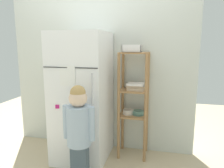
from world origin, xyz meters
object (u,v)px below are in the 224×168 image
refrigerator (82,97)px  pantry_shelf_unit (134,97)px  child_standing (79,125)px  fruit_bin (132,49)px

refrigerator → pantry_shelf_unit: size_ratio=1.18×
child_standing → pantry_shelf_unit: bearing=57.2°
pantry_shelf_unit → fruit_bin: bearing=177.1°
pantry_shelf_unit → child_standing: bearing=-122.8°
fruit_bin → pantry_shelf_unit: bearing=-2.9°
refrigerator → pantry_shelf_unit: (0.61, 0.18, -0.01)m
child_standing → pantry_shelf_unit: 0.84m
refrigerator → child_standing: (0.16, -0.51, -0.16)m
pantry_shelf_unit → fruit_bin: (-0.03, 0.00, 0.59)m
child_standing → pantry_shelf_unit: (0.45, 0.70, 0.14)m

